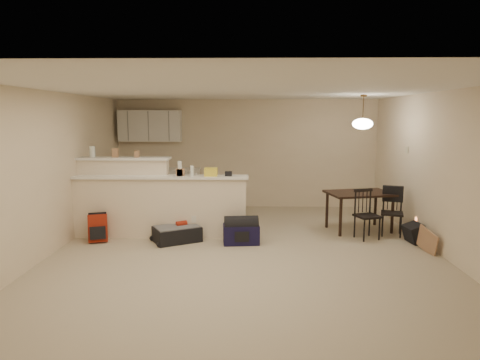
{
  "coord_description": "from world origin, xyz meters",
  "views": [
    {
      "loc": [
        0.04,
        -6.43,
        2.12
      ],
      "look_at": [
        -0.1,
        0.7,
        1.05
      ],
      "focal_mm": 32.0,
      "sensor_mm": 36.0,
      "label": 1
    }
  ],
  "objects_px": {
    "dining_chair_near": "(367,215)",
    "red_backpack": "(98,228)",
    "pendant_lamp": "(363,123)",
    "navy_duffel": "(241,234)",
    "dining_chair_far": "(392,212)",
    "black_daypack": "(415,234)",
    "dining_table": "(359,197)",
    "suitcase": "(177,234)"
  },
  "relations": [
    {
      "from": "dining_chair_far",
      "to": "red_backpack",
      "type": "distance_m",
      "value": 5.15
    },
    {
      "from": "dining_chair_far",
      "to": "suitcase",
      "type": "relative_size",
      "value": 1.14
    },
    {
      "from": "dining_table",
      "to": "dining_chair_far",
      "type": "height_order",
      "value": "dining_chair_far"
    },
    {
      "from": "suitcase",
      "to": "red_backpack",
      "type": "bearing_deg",
      "value": 152.91
    },
    {
      "from": "pendant_lamp",
      "to": "dining_table",
      "type": "bearing_deg",
      "value": 45.0
    },
    {
      "from": "pendant_lamp",
      "to": "dining_chair_far",
      "type": "xyz_separation_m",
      "value": [
        0.51,
        -0.32,
        -1.56
      ]
    },
    {
      "from": "black_daypack",
      "to": "pendant_lamp",
      "type": "bearing_deg",
      "value": 36.26
    },
    {
      "from": "pendant_lamp",
      "to": "suitcase",
      "type": "relative_size",
      "value": 0.83
    },
    {
      "from": "dining_chair_near",
      "to": "navy_duffel",
      "type": "height_order",
      "value": "dining_chair_near"
    },
    {
      "from": "dining_table",
      "to": "dining_chair_far",
      "type": "relative_size",
      "value": 1.51
    },
    {
      "from": "suitcase",
      "to": "navy_duffel",
      "type": "distance_m",
      "value": 1.1
    },
    {
      "from": "dining_chair_far",
      "to": "navy_duffel",
      "type": "distance_m",
      "value": 2.76
    },
    {
      "from": "navy_duffel",
      "to": "black_daypack",
      "type": "xyz_separation_m",
      "value": [
        2.93,
        0.11,
        -0.0
      ]
    },
    {
      "from": "red_backpack",
      "to": "navy_duffel",
      "type": "distance_m",
      "value": 2.44
    },
    {
      "from": "dining_table",
      "to": "navy_duffel",
      "type": "bearing_deg",
      "value": -170.03
    },
    {
      "from": "pendant_lamp",
      "to": "navy_duffel",
      "type": "bearing_deg",
      "value": -157.85
    },
    {
      "from": "suitcase",
      "to": "navy_duffel",
      "type": "height_order",
      "value": "navy_duffel"
    },
    {
      "from": "dining_chair_far",
      "to": "black_daypack",
      "type": "bearing_deg",
      "value": -45.06
    },
    {
      "from": "pendant_lamp",
      "to": "red_backpack",
      "type": "bearing_deg",
      "value": -169.97
    },
    {
      "from": "suitcase",
      "to": "red_backpack",
      "type": "relative_size",
      "value": 1.6
    },
    {
      "from": "pendant_lamp",
      "to": "dining_chair_far",
      "type": "bearing_deg",
      "value": -32.33
    },
    {
      "from": "dining_chair_far",
      "to": "black_daypack",
      "type": "distance_m",
      "value": 0.59
    },
    {
      "from": "pendant_lamp",
      "to": "black_daypack",
      "type": "relative_size",
      "value": 1.73
    },
    {
      "from": "dining_table",
      "to": "navy_duffel",
      "type": "xyz_separation_m",
      "value": [
        -2.18,
        -0.89,
        -0.47
      ]
    },
    {
      "from": "red_backpack",
      "to": "black_daypack",
      "type": "bearing_deg",
      "value": -17.42
    },
    {
      "from": "suitcase",
      "to": "black_daypack",
      "type": "distance_m",
      "value": 4.02
    },
    {
      "from": "pendant_lamp",
      "to": "suitcase",
      "type": "height_order",
      "value": "pendant_lamp"
    },
    {
      "from": "pendant_lamp",
      "to": "suitcase",
      "type": "distance_m",
      "value": 3.85
    },
    {
      "from": "dining_chair_far",
      "to": "navy_duffel",
      "type": "bearing_deg",
      "value": -150.84
    },
    {
      "from": "dining_chair_near",
      "to": "red_backpack",
      "type": "bearing_deg",
      "value": 163.72
    },
    {
      "from": "dining_chair_far",
      "to": "red_backpack",
      "type": "height_order",
      "value": "dining_chair_far"
    },
    {
      "from": "dining_table",
      "to": "black_daypack",
      "type": "height_order",
      "value": "dining_table"
    },
    {
      "from": "red_backpack",
      "to": "black_daypack",
      "type": "distance_m",
      "value": 5.37
    },
    {
      "from": "navy_duffel",
      "to": "dining_chair_near",
      "type": "bearing_deg",
      "value": 3.42
    },
    {
      "from": "dining_table",
      "to": "dining_chair_far",
      "type": "bearing_deg",
      "value": -44.51
    },
    {
      "from": "dining_chair_near",
      "to": "black_daypack",
      "type": "xyz_separation_m",
      "value": [
        0.74,
        -0.22,
        -0.27
      ]
    },
    {
      "from": "suitcase",
      "to": "navy_duffel",
      "type": "xyz_separation_m",
      "value": [
        1.1,
        -0.11,
        0.04
      ]
    },
    {
      "from": "pendant_lamp",
      "to": "dining_chair_far",
      "type": "distance_m",
      "value": 1.67
    },
    {
      "from": "dining_table",
      "to": "black_daypack",
      "type": "bearing_deg",
      "value": -58.42
    },
    {
      "from": "dining_chair_near",
      "to": "suitcase",
      "type": "relative_size",
      "value": 1.15
    },
    {
      "from": "dining_chair_near",
      "to": "black_daypack",
      "type": "relative_size",
      "value": 2.4
    },
    {
      "from": "navy_duffel",
      "to": "black_daypack",
      "type": "relative_size",
      "value": 1.65
    }
  ]
}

